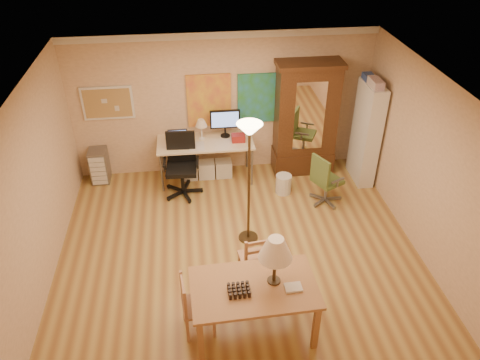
{
  "coord_description": "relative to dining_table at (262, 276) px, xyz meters",
  "views": [
    {
      "loc": [
        -0.64,
        -5.43,
        4.93
      ],
      "look_at": [
        0.05,
        0.3,
        1.12
      ],
      "focal_mm": 35.0,
      "sensor_mm": 36.0,
      "label": 1
    }
  ],
  "objects": [
    {
      "name": "floor",
      "position": [
        -0.1,
        1.48,
        -0.91
      ],
      "size": [
        5.5,
        5.5,
        0.0
      ],
      "primitive_type": "plane",
      "color": "olive",
      "rests_on": "ground"
    },
    {
      "name": "crown_molding",
      "position": [
        -0.1,
        3.94,
        1.73
      ],
      "size": [
        5.5,
        0.08,
        0.12
      ],
      "primitive_type": "cube",
      "color": "white",
      "rests_on": "floor"
    },
    {
      "name": "corkboard",
      "position": [
        -2.15,
        3.95,
        0.59
      ],
      "size": [
        0.9,
        0.04,
        0.62
      ],
      "primitive_type": "cube",
      "color": "#AF8252",
      "rests_on": "floor"
    },
    {
      "name": "art_panel_left",
      "position": [
        -0.35,
        3.95,
        0.54
      ],
      "size": [
        0.8,
        0.04,
        1.0
      ],
      "primitive_type": "cube",
      "color": "yellow",
      "rests_on": "floor"
    },
    {
      "name": "art_panel_right",
      "position": [
        0.55,
        3.95,
        0.54
      ],
      "size": [
        0.75,
        0.04,
        0.95
      ],
      "primitive_type": "cube",
      "color": "teal",
      "rests_on": "floor"
    },
    {
      "name": "dining_table",
      "position": [
        0.0,
        0.0,
        0.0
      ],
      "size": [
        1.56,
        0.97,
        1.44
      ],
      "color": "brown",
      "rests_on": "floor"
    },
    {
      "name": "ladder_chair_back",
      "position": [
        0.06,
        0.78,
        -0.48
      ],
      "size": [
        0.47,
        0.46,
        0.92
      ],
      "color": "#A46D4B",
      "rests_on": "floor"
    },
    {
      "name": "ladder_chair_left",
      "position": [
        -0.81,
        0.07,
        -0.5
      ],
      "size": [
        0.43,
        0.44,
        0.88
      ],
      "color": "#A46D4B",
      "rests_on": "floor"
    },
    {
      "name": "torchiere_lamp",
      "position": [
        0.09,
        1.76,
        0.73
      ],
      "size": [
        0.37,
        0.37,
        2.05
      ],
      "color": "#402E19",
      "rests_on": "floor"
    },
    {
      "name": "computer_desk",
      "position": [
        -0.43,
        3.64,
        -0.42
      ],
      "size": [
        1.76,
        0.77,
        1.33
      ],
      "color": "beige",
      "rests_on": "floor"
    },
    {
      "name": "office_chair_black",
      "position": [
        -0.92,
        3.18,
        -0.6
      ],
      "size": [
        0.71,
        0.71,
        1.15
      ],
      "color": "black",
      "rests_on": "floor"
    },
    {
      "name": "office_chair_green",
      "position": [
        1.56,
        2.58,
        -0.65
      ],
      "size": [
        0.59,
        0.59,
        0.96
      ],
      "color": "slate",
      "rests_on": "floor"
    },
    {
      "name": "drawer_cart",
      "position": [
        -2.46,
        3.77,
        -0.59
      ],
      "size": [
        0.32,
        0.39,
        0.65
      ],
      "color": "slate",
      "rests_on": "floor"
    },
    {
      "name": "armoire",
      "position": [
        1.42,
        3.72,
        0.04
      ],
      "size": [
        1.19,
        0.56,
        2.19
      ],
      "color": "#311A0D",
      "rests_on": "floor"
    },
    {
      "name": "bookshelf",
      "position": [
        2.45,
        3.28,
        0.04
      ],
      "size": [
        0.29,
        0.76,
        1.9
      ],
      "color": "white",
      "rests_on": "floor"
    },
    {
      "name": "wastebin",
      "position": [
        0.9,
        2.96,
        -0.73
      ],
      "size": [
        0.29,
        0.29,
        0.36
      ],
      "primitive_type": "cylinder",
      "color": "silver",
      "rests_on": "floor"
    }
  ]
}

